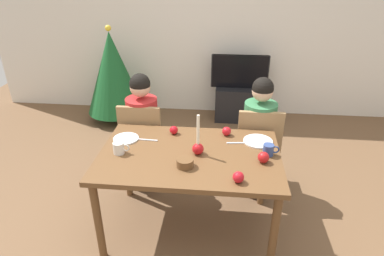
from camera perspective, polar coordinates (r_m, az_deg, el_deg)
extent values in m
plane|color=brown|center=(3.04, -0.39, -16.57)|extent=(7.68, 7.68, 0.00)
cube|color=silver|center=(4.86, 2.94, 17.51)|extent=(6.40, 0.10, 2.60)
cube|color=brown|center=(2.59, -0.44, -4.76)|extent=(1.40, 0.90, 0.04)
cylinder|color=brown|center=(2.65, -15.78, -15.22)|extent=(0.06, 0.06, 0.71)
cylinder|color=brown|center=(2.53, 13.84, -17.31)|extent=(0.06, 0.06, 0.71)
cylinder|color=brown|center=(3.23, -11.09, -6.13)|extent=(0.06, 0.06, 0.71)
cylinder|color=brown|center=(3.14, 12.17, -7.38)|extent=(0.06, 0.06, 0.71)
cube|color=#99754C|center=(3.41, -7.97, -2.50)|extent=(0.40, 0.40, 0.04)
cube|color=#99754C|center=(3.14, -8.98, -0.20)|extent=(0.40, 0.04, 0.45)
cylinder|color=#99754C|center=(3.64, -4.54, -4.43)|extent=(0.04, 0.04, 0.41)
cylinder|color=#99754C|center=(3.71, -9.73, -4.11)|extent=(0.04, 0.04, 0.41)
cylinder|color=#99754C|center=(3.35, -5.53, -7.42)|extent=(0.04, 0.04, 0.41)
cylinder|color=#99754C|center=(3.43, -11.15, -7.00)|extent=(0.04, 0.04, 0.41)
cube|color=#99754C|center=(3.34, 10.94, -3.40)|extent=(0.40, 0.40, 0.04)
cube|color=#99754C|center=(3.07, 11.57, -1.14)|extent=(0.40, 0.04, 0.45)
cylinder|color=#99754C|center=(3.62, 13.13, -5.23)|extent=(0.04, 0.04, 0.41)
cylinder|color=#99754C|center=(3.59, 7.73, -5.04)|extent=(0.04, 0.04, 0.41)
cylinder|color=#99754C|center=(3.34, 13.74, -8.31)|extent=(0.04, 0.04, 0.41)
cylinder|color=#99754C|center=(3.31, 7.86, -8.14)|extent=(0.04, 0.04, 0.41)
cube|color=#33384C|center=(3.48, -7.94, -5.85)|extent=(0.28, 0.28, 0.45)
cylinder|color=#AD2323|center=(3.25, -8.45, 1.07)|extent=(0.30, 0.30, 0.48)
sphere|color=tan|center=(3.11, -8.89, 6.96)|extent=(0.19, 0.19, 0.19)
sphere|color=black|center=(3.10, -8.93, 7.48)|extent=(0.19, 0.19, 0.19)
cube|color=#33384C|center=(3.41, 10.70, -6.81)|extent=(0.28, 0.28, 0.45)
cylinder|color=#387A4C|center=(3.18, 11.41, 0.20)|extent=(0.30, 0.30, 0.48)
sphere|color=tan|center=(3.04, 12.01, 6.19)|extent=(0.19, 0.19, 0.19)
sphere|color=black|center=(3.03, 12.06, 6.72)|extent=(0.19, 0.19, 0.19)
cube|color=black|center=(4.86, 7.83, 4.27)|extent=(0.64, 0.40, 0.48)
cube|color=black|center=(4.71, 8.19, 9.57)|extent=(0.79, 0.04, 0.46)
cube|color=black|center=(4.70, 8.19, 9.56)|extent=(0.76, 0.05, 0.46)
cylinder|color=brown|center=(4.99, -12.63, 2.31)|extent=(0.08, 0.08, 0.14)
cone|color=#195628|center=(4.77, -13.39, 9.20)|extent=(0.80, 0.80, 1.12)
sphere|color=yellow|center=(4.63, -14.20, 16.28)|extent=(0.08, 0.08, 0.08)
sphere|color=red|center=(2.55, 1.02, -3.62)|extent=(0.09, 0.09, 0.09)
cylinder|color=#EFE5C6|center=(2.47, 1.05, -0.32)|extent=(0.02, 0.02, 0.24)
cylinder|color=silver|center=(2.83, -11.24, -1.78)|extent=(0.21, 0.21, 0.01)
cylinder|color=white|center=(2.79, 11.24, -2.23)|extent=(0.24, 0.24, 0.01)
cylinder|color=silver|center=(2.62, -12.45, -3.36)|extent=(0.09, 0.09, 0.09)
torus|color=silver|center=(2.60, -11.31, -3.35)|extent=(0.06, 0.01, 0.06)
cylinder|color=#33477F|center=(2.61, 12.93, -3.66)|extent=(0.08, 0.08, 0.09)
torus|color=#33477F|center=(2.61, 14.10, -3.62)|extent=(0.06, 0.01, 0.06)
cube|color=silver|center=(2.78, -7.73, -2.03)|extent=(0.18, 0.02, 0.01)
cube|color=silver|center=(2.74, 7.81, -2.55)|extent=(0.18, 0.03, 0.01)
cylinder|color=brown|center=(2.41, -1.20, -5.97)|extent=(0.12, 0.12, 0.06)
sphere|color=#B01618|center=(2.51, 12.14, -4.94)|extent=(0.09, 0.09, 0.09)
sphere|color=red|center=(2.84, 5.95, -0.55)|extent=(0.08, 0.08, 0.08)
sphere|color=red|center=(2.27, 7.95, -8.34)|extent=(0.08, 0.08, 0.08)
sphere|color=red|center=(2.85, -3.14, -0.36)|extent=(0.07, 0.07, 0.07)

